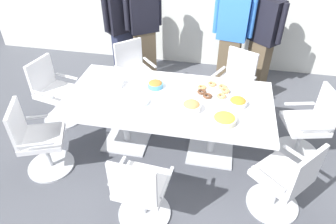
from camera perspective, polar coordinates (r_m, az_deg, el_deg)
name	(u,v)px	position (r m, az deg, el deg)	size (l,w,h in m)	color
ground_plane	(168,146)	(3.99, 0.00, -6.37)	(10.00, 10.00, 0.01)	#4C4F56
conference_table	(168,107)	(3.59, 0.00, 0.96)	(2.40, 1.20, 0.75)	silver
office_chair_0	(234,86)	(4.48, 12.29, 4.79)	(0.72, 0.72, 0.91)	silver
office_chair_1	(135,75)	(4.67, -6.31, 6.86)	(0.76, 0.76, 0.91)	silver
office_chair_2	(55,95)	(4.48, -20.52, 3.07)	(0.64, 0.64, 0.91)	silver
office_chair_3	(39,142)	(3.74, -23.20, -5.23)	(0.70, 0.70, 0.91)	silver
office_chair_4	(141,192)	(2.97, -5.15, -14.85)	(0.58, 0.58, 0.91)	silver
office_chair_5	(285,182)	(3.24, 21.10, -12.26)	(0.76, 0.76, 0.91)	silver
office_chair_6	(308,127)	(4.00, 24.83, -2.59)	(0.65, 0.65, 0.91)	silver
person_standing_0	(122,27)	(5.10, -8.70, 15.62)	(0.45, 0.52, 1.74)	#232842
person_standing_1	(144,26)	(4.98, -4.57, 15.81)	(0.55, 0.43, 1.80)	brown
person_standing_2	(232,34)	(4.87, 11.94, 14.17)	(0.61, 0.29, 1.73)	brown
person_standing_3	(263,37)	(4.92, 17.46, 13.31)	(0.51, 0.46, 1.71)	brown
snack_bowl_chips_yellow	(224,119)	(3.18, 10.57, -1.31)	(0.25, 0.25, 0.09)	beige
snack_bowl_chips_orange	(238,102)	(3.46, 12.99, 1.85)	(0.20, 0.20, 0.09)	white
snack_bowl_cookies	(191,106)	(3.30, 4.42, 1.10)	(0.20, 0.20, 0.12)	white
snack_bowl_pretzels	(155,84)	(3.70, -2.40, 5.23)	(0.19, 0.19, 0.08)	#4C9EC6
donut_platter	(213,91)	(3.65, 8.49, 3.96)	(0.39, 0.39, 0.04)	white
plate_stack	(141,102)	(3.44, -5.16, 1.89)	(0.19, 0.19, 0.04)	white
napkin_pile	(117,83)	(3.79, -9.55, 5.38)	(0.15, 0.15, 0.06)	white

